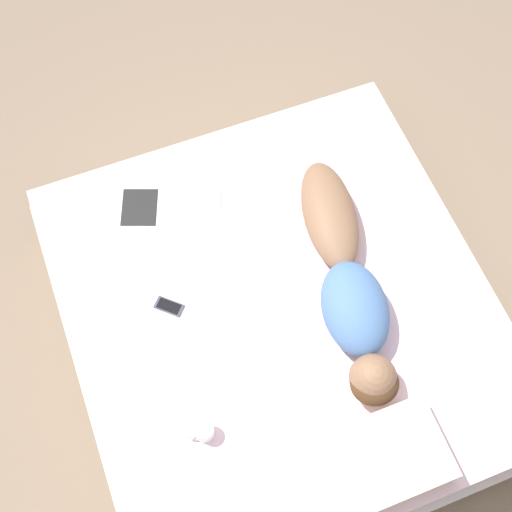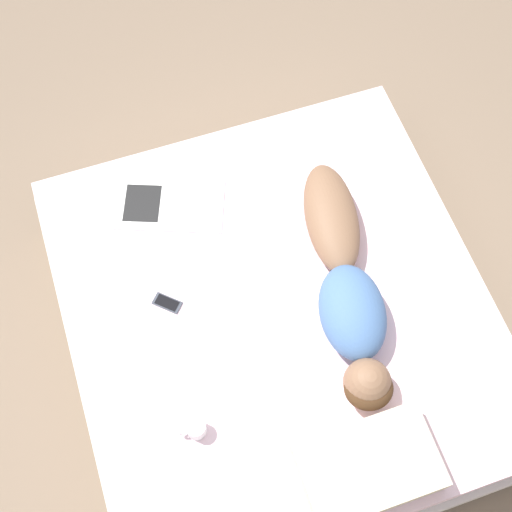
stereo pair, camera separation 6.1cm
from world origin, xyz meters
The scene contains 7 objects.
ground_plane centered at (0.00, 0.00, 0.00)m, with size 12.00×12.00×0.00m, color #7A6651.
bed centered at (0.00, 0.00, 0.23)m, with size 2.00×2.13×0.46m.
person centered at (-0.31, 0.06, 0.56)m, with size 0.46×1.27×0.22m.
open_magazine centered at (0.34, -0.69, 0.47)m, with size 0.61×0.48×0.01m.
coffee_mug centered at (0.53, 0.43, 0.51)m, with size 0.12×0.09×0.09m.
cell_phone centered at (0.49, -0.18, 0.47)m, with size 0.14×0.14×0.01m.
pillow centered at (-0.11, 0.82, 0.53)m, with size 0.56×0.36×0.14m.
Camera 1 is at (0.55, 1.10, 3.57)m, focal length 50.00 mm.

